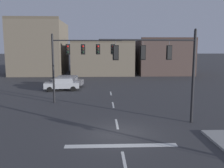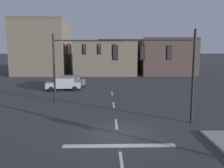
{
  "view_description": "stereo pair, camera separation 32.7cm",
  "coord_description": "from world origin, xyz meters",
  "px_view_note": "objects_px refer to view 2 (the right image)",
  "views": [
    {
      "loc": [
        -1.07,
        -15.25,
        5.52
      ],
      "look_at": [
        -0.25,
        4.59,
        2.55
      ],
      "focal_mm": 39.55,
      "sensor_mm": 36.0,
      "label": 1
    },
    {
      "loc": [
        -0.74,
        -15.26,
        5.52
      ],
      "look_at": [
        -0.25,
        4.59,
        2.55
      ],
      "focal_mm": 39.55,
      "sensor_mm": 36.0,
      "label": 2
    }
  ],
  "objects_px": {
    "car_lot_nearside": "(64,84)",
    "car_lot_middle": "(69,81)",
    "signal_mast_near_side": "(164,61)",
    "signal_mast_far_side": "(78,55)"
  },
  "relations": [
    {
      "from": "signal_mast_far_side",
      "to": "car_lot_nearside",
      "type": "bearing_deg",
      "value": 110.93
    },
    {
      "from": "signal_mast_near_side",
      "to": "signal_mast_far_side",
      "type": "distance_m",
      "value": 10.07
    },
    {
      "from": "signal_mast_far_side",
      "to": "car_lot_middle",
      "type": "xyz_separation_m",
      "value": [
        -2.42,
        9.7,
        -3.91
      ]
    },
    {
      "from": "car_lot_nearside",
      "to": "car_lot_middle",
      "type": "bearing_deg",
      "value": 84.66
    },
    {
      "from": "signal_mast_far_side",
      "to": "car_lot_middle",
      "type": "distance_m",
      "value": 10.73
    },
    {
      "from": "signal_mast_near_side",
      "to": "car_lot_middle",
      "type": "distance_m",
      "value": 19.79
    },
    {
      "from": "car_lot_nearside",
      "to": "car_lot_middle",
      "type": "height_order",
      "value": "same"
    },
    {
      "from": "signal_mast_near_side",
      "to": "car_lot_nearside",
      "type": "distance_m",
      "value": 17.63
    },
    {
      "from": "signal_mast_far_side",
      "to": "car_lot_middle",
      "type": "relative_size",
      "value": 1.49
    },
    {
      "from": "signal_mast_far_side",
      "to": "car_lot_middle",
      "type": "height_order",
      "value": "signal_mast_far_side"
    }
  ]
}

